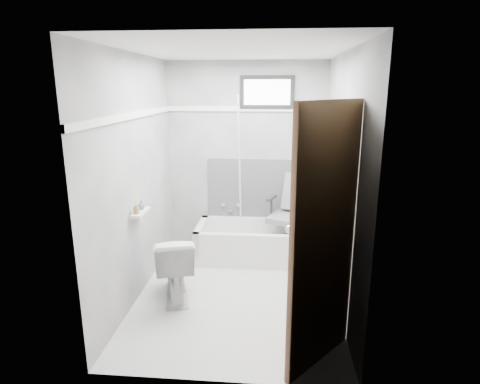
# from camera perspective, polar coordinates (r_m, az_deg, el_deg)

# --- Properties ---
(floor) EXTENTS (2.60, 2.60, 0.00)m
(floor) POSITION_cam_1_polar(r_m,az_deg,el_deg) (4.30, -0.41, -14.20)
(floor) COLOR silver
(floor) RESTS_ON ground
(ceiling) EXTENTS (2.60, 2.60, 0.00)m
(ceiling) POSITION_cam_1_polar(r_m,az_deg,el_deg) (3.78, -0.48, 19.56)
(ceiling) COLOR silver
(ceiling) RESTS_ON floor
(wall_back) EXTENTS (2.00, 0.02, 2.40)m
(wall_back) POSITION_cam_1_polar(r_m,az_deg,el_deg) (5.14, 0.91, 4.83)
(wall_back) COLOR slate
(wall_back) RESTS_ON floor
(wall_front) EXTENTS (2.00, 0.02, 2.40)m
(wall_front) POSITION_cam_1_polar(r_m,az_deg,el_deg) (2.63, -3.11, -4.85)
(wall_front) COLOR slate
(wall_front) RESTS_ON floor
(wall_left) EXTENTS (0.02, 2.60, 2.40)m
(wall_left) POSITION_cam_1_polar(r_m,az_deg,el_deg) (4.08, -14.56, 1.78)
(wall_left) COLOR slate
(wall_left) RESTS_ON floor
(wall_right) EXTENTS (0.02, 2.60, 2.40)m
(wall_right) POSITION_cam_1_polar(r_m,az_deg,el_deg) (3.91, 14.32, 1.23)
(wall_right) COLOR slate
(wall_right) RESTS_ON floor
(bathtub) EXTENTS (1.50, 0.70, 0.42)m
(bathtub) POSITION_cam_1_polar(r_m,az_deg,el_deg) (5.04, 2.46, -7.08)
(bathtub) COLOR silver
(bathtub) RESTS_ON floor
(office_chair) EXTENTS (0.69, 0.69, 0.92)m
(office_chair) POSITION_cam_1_polar(r_m,az_deg,el_deg) (4.97, 6.96, -2.99)
(office_chair) COLOR slate
(office_chair) RESTS_ON bathtub
(toilet) EXTENTS (0.56, 0.76, 0.67)m
(toilet) POSITION_cam_1_polar(r_m,az_deg,el_deg) (4.14, -9.30, -10.41)
(toilet) COLOR silver
(toilet) RESTS_ON floor
(door) EXTENTS (0.78, 0.78, 2.00)m
(door) POSITION_cam_1_polar(r_m,az_deg,el_deg) (2.77, 17.81, -8.97)
(door) COLOR #502B1D
(door) RESTS_ON floor
(window) EXTENTS (0.66, 0.04, 0.40)m
(window) POSITION_cam_1_polar(r_m,az_deg,el_deg) (5.04, 3.86, 13.98)
(window) COLOR black
(window) RESTS_ON wall_back
(backerboard) EXTENTS (1.50, 0.02, 0.78)m
(backerboard) POSITION_cam_1_polar(r_m,az_deg,el_deg) (5.20, 3.64, 0.42)
(backerboard) COLOR #4C4C4F
(backerboard) RESTS_ON wall_back
(trim_back) EXTENTS (2.00, 0.02, 0.06)m
(trim_back) POSITION_cam_1_polar(r_m,az_deg,el_deg) (5.06, 0.93, 11.74)
(trim_back) COLOR white
(trim_back) RESTS_ON wall_back
(trim_left) EXTENTS (0.02, 2.60, 0.06)m
(trim_left) POSITION_cam_1_polar(r_m,az_deg,el_deg) (3.99, -14.96, 10.49)
(trim_left) COLOR white
(trim_left) RESTS_ON wall_left
(pole) EXTENTS (0.02, 0.51, 1.89)m
(pole) POSITION_cam_1_polar(r_m,az_deg,el_deg) (4.94, -0.03, 2.65)
(pole) COLOR silver
(pole) RESTS_ON bathtub
(shelf) EXTENTS (0.10, 0.32, 0.02)m
(shelf) POSITION_cam_1_polar(r_m,az_deg,el_deg) (4.02, -13.95, -2.81)
(shelf) COLOR silver
(shelf) RESTS_ON wall_left
(soap_bottle_a) EXTENTS (0.05, 0.05, 0.10)m
(soap_bottle_a) POSITION_cam_1_polar(r_m,az_deg,el_deg) (3.93, -14.51, -2.24)
(soap_bottle_a) COLOR olive
(soap_bottle_a) RESTS_ON shelf
(soap_bottle_b) EXTENTS (0.10, 0.10, 0.09)m
(soap_bottle_b) POSITION_cam_1_polar(r_m,az_deg,el_deg) (4.06, -13.87, -1.76)
(soap_bottle_b) COLOR #456680
(soap_bottle_b) RESTS_ON shelf
(faucet) EXTENTS (0.26, 0.10, 0.16)m
(faucet) POSITION_cam_1_polar(r_m,az_deg,el_deg) (5.28, -1.31, -2.16)
(faucet) COLOR silver
(faucet) RESTS_ON wall_back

